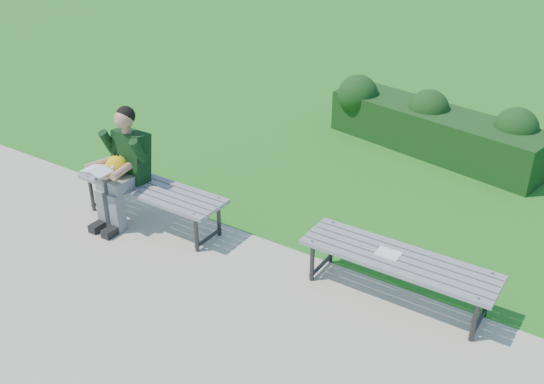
{
  "coord_description": "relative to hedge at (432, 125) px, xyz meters",
  "views": [
    {
      "loc": [
        2.94,
        -4.58,
        3.56
      ],
      "look_at": [
        0.07,
        -0.22,
        0.77
      ],
      "focal_mm": 40.0,
      "sensor_mm": 36.0,
      "label": 1
    }
  ],
  "objects": [
    {
      "name": "hedge",
      "position": [
        0.0,
        0.0,
        0.0
      ],
      "size": [
        3.23,
        1.44,
        0.87
      ],
      "color": "#173D13",
      "rests_on": "ground"
    },
    {
      "name": "bench_right",
      "position": [
        0.94,
        -3.46,
        0.04
      ],
      "size": [
        1.8,
        0.5,
        0.46
      ],
      "color": "slate",
      "rests_on": "walkway"
    },
    {
      "name": "walkway",
      "position": [
        -0.47,
        -5.04,
        -0.37
      ],
      "size": [
        30.0,
        3.5,
        0.02
      ],
      "color": "beige",
      "rests_on": "ground"
    },
    {
      "name": "ground",
      "position": [
        -0.47,
        -3.29,
        -0.38
      ],
      "size": [
        80.0,
        80.0,
        0.0
      ],
      "color": "#326E1B",
      "rests_on": "ground"
    },
    {
      "name": "seated_boy",
      "position": [
        -2.17,
        -3.77,
        0.34
      ],
      "size": [
        0.56,
        0.76,
        1.31
      ],
      "color": "slate",
      "rests_on": "walkway"
    },
    {
      "name": "bench_left",
      "position": [
        -1.87,
        -3.68,
        0.04
      ],
      "size": [
        1.8,
        0.5,
        0.46
      ],
      "color": "slate",
      "rests_on": "walkway"
    },
    {
      "name": "paper_sheet",
      "position": [
        0.84,
        -3.46,
        0.1
      ],
      "size": [
        0.22,
        0.16,
        0.01
      ],
      "color": "white",
      "rests_on": "bench_right"
    }
  ]
}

